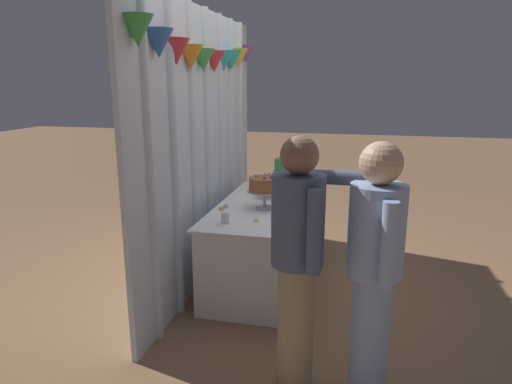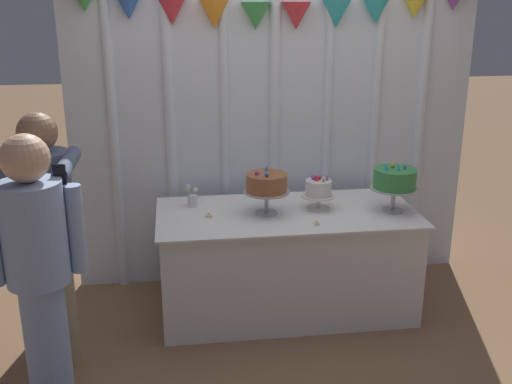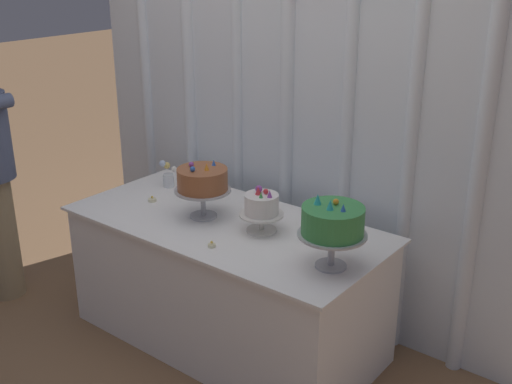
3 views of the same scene
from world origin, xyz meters
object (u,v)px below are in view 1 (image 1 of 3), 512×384
Objects in this scene: cake_table at (266,242)px; cake_display_leftmost at (265,185)px; cake_display_center at (268,184)px; tealight_near_left at (297,201)px; guest_girl_blue_dress at (299,254)px; guest_man_dark_suit at (374,262)px; tealight_far_left at (256,220)px; cake_display_rightmost at (288,166)px; flower_vase at (224,215)px.

cake_table is 0.59m from cake_display_leftmost.
cake_display_center reaches higher than tealight_near_left.
guest_girl_blue_dress is 0.42m from guest_man_dark_suit.
tealight_near_left reaches higher than cake_table.
cake_table is at bearing -172.86° from cake_display_center.
tealight_far_left is (-0.53, -0.04, 0.37)m from cake_table.
tealight_near_left is at bearing -104.90° from cake_display_center.
cake_display_center is 0.76m from tealight_far_left.
guest_girl_blue_dress is at bearing -162.49° from cake_display_center.
cake_table is 1.76m from guest_man_dark_suit.
guest_man_dark_suit reaches higher than tealight_near_left.
cake_display_rightmost reaches higher than tealight_near_left.
cake_display_rightmost is (0.85, -0.07, 0.01)m from cake_display_leftmost.
cake_display_center is 1.90m from guest_man_dark_suit.
tealight_near_left is (-0.57, -0.18, -0.21)m from cake_display_rightmost.
tealight_near_left is at bearing -162.13° from cake_display_rightmost.
cake_display_center reaches higher than cake_table.
cake_display_leftmost is 6.53× the size of tealight_far_left.
cake_display_leftmost reaches higher than cake_table.
cake_display_rightmost is 0.63m from tealight_near_left.
tealight_far_left reaches higher than tealight_near_left.
guest_man_dark_suit is at bearing -144.82° from cake_display_leftmost.
guest_girl_blue_dress reaches higher than cake_display_leftmost.
cake_table is 44.02× the size of tealight_near_left.
guest_girl_blue_dress is (-1.67, -0.53, -0.01)m from cake_display_center.
guest_girl_blue_dress is 1.01× the size of guest_man_dark_suit.
flower_vase is 0.11× the size of guest_man_dark_suit.
cake_display_center is 0.33m from tealight_near_left.
cake_display_rightmost reaches higher than tealight_far_left.
flower_vase is 0.11× the size of guest_girl_blue_dress.
cake_display_rightmost is 2.07× the size of flower_vase.
cake_display_center is at bearing 17.51° from guest_girl_blue_dress.
cake_display_center is at bearing 4.79° from tealight_far_left.
cake_display_rightmost is 1.38m from flower_vase.
guest_girl_blue_dress reaches higher than cake_display_center.
guest_man_dark_suit is at bearing -125.37° from flower_vase.
cake_display_leftmost is 0.86m from cake_display_rightmost.
flower_vase is 4.23× the size of tealight_near_left.
cake_display_rightmost reaches higher than cake_table.
flower_vase is (-1.34, 0.28, -0.15)m from cake_display_rightmost.
tealight_far_left is 0.71m from tealight_near_left.
cake_display_center is 6.22× the size of tealight_near_left.
cake_display_rightmost is at bearing -13.06° from cake_display_center.
guest_girl_blue_dress is at bearing -139.70° from flower_vase.
cake_display_rightmost is at bearing -11.91° from flower_vase.
flower_vase is at bearing 162.69° from cake_table.
cake_table is 0.79m from flower_vase.
tealight_near_left is 0.03× the size of guest_girl_blue_dress.
cake_display_leftmost is at bearing -23.83° from flower_vase.
cake_display_rightmost is 0.23× the size of guest_man_dark_suit.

